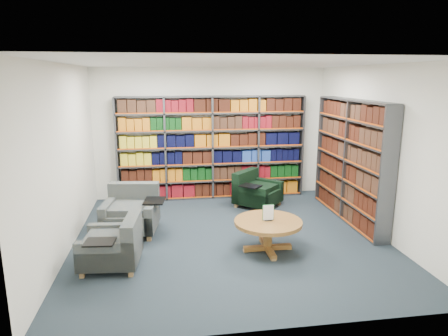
{
  "coord_description": "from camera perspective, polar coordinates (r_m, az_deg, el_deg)",
  "views": [
    {
      "loc": [
        -1.01,
        -6.1,
        2.6
      ],
      "look_at": [
        0.0,
        0.6,
        1.05
      ],
      "focal_mm": 32.0,
      "sensor_mm": 36.0,
      "label": 1
    }
  ],
  "objects": [
    {
      "name": "chair_teal_left",
      "position": [
        7.06,
        -13.01,
        -6.29
      ],
      "size": [
        1.09,
        0.98,
        0.79
      ],
      "color": "#091D38",
      "rests_on": "ground"
    },
    {
      "name": "chair_teal_front",
      "position": [
        5.86,
        -15.14,
        -10.8
      ],
      "size": [
        0.85,
        0.96,
        0.71
      ],
      "color": "#091D38",
      "rests_on": "ground"
    },
    {
      "name": "chair_green_right",
      "position": [
        8.24,
        4.39,
        -3.45
      ],
      "size": [
        1.11,
        1.11,
        0.71
      ],
      "color": "black",
      "rests_on": "ground"
    },
    {
      "name": "bookshelf_right",
      "position": [
        7.64,
        17.65,
        0.93
      ],
      "size": [
        0.28,
        2.5,
        2.2
      ],
      "color": "#47494F",
      "rests_on": "ground"
    },
    {
      "name": "room_shell",
      "position": [
        6.3,
        0.81,
        1.9
      ],
      "size": [
        5.02,
        5.02,
        2.82
      ],
      "color": "#18232E",
      "rests_on": "ground"
    },
    {
      "name": "coffee_table",
      "position": [
        6.14,
        6.3,
        -8.33
      ],
      "size": [
        1.03,
        1.03,
        0.72
      ],
      "color": "#9A6029",
      "rests_on": "ground"
    },
    {
      "name": "bookshelf_back",
      "position": [
        8.63,
        -1.72,
        2.86
      ],
      "size": [
        4.0,
        0.28,
        2.2
      ],
      "color": "#47494F",
      "rests_on": "ground"
    }
  ]
}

